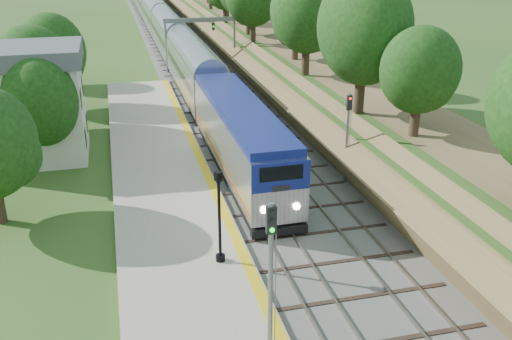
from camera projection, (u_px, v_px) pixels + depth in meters
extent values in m
cube|color=#4C4944|center=(192.00, 63.00, 71.72)|extent=(9.50, 170.00, 0.12)
cube|color=gray|center=(170.00, 63.00, 71.05)|extent=(0.08, 170.00, 0.16)
cube|color=gray|center=(181.00, 62.00, 71.38)|extent=(0.08, 170.00, 0.16)
cube|color=gray|center=(202.00, 61.00, 71.96)|extent=(0.08, 170.00, 0.16)
cube|color=gray|center=(213.00, 60.00, 72.29)|extent=(0.08, 170.00, 0.16)
cube|color=#AFA58D|center=(176.00, 231.00, 30.60)|extent=(6.40, 68.00, 0.38)
cube|color=gold|center=(228.00, 221.00, 31.17)|extent=(0.55, 68.00, 0.01)
cube|color=brown|center=(264.00, 48.00, 73.33)|extent=(9.00, 170.00, 3.00)
cube|color=brown|center=(235.00, 51.00, 72.52)|extent=(4.47, 170.00, 4.54)
cylinder|color=#332316|center=(506.00, 175.00, 27.11)|extent=(0.60, 0.60, 2.62)
cylinder|color=#332316|center=(253.00, 26.00, 71.92)|extent=(0.60, 0.60, 2.62)
cube|color=silver|center=(24.00, 112.00, 39.92)|extent=(8.00, 6.00, 6.80)
cube|color=#515359|center=(15.00, 55.00, 38.40)|extent=(8.60, 6.60, 1.20)
cube|color=black|center=(86.00, 137.00, 39.83)|extent=(0.05, 1.10, 1.30)
cube|color=black|center=(87.00, 122.00, 43.06)|extent=(0.05, 1.10, 1.30)
cube|color=black|center=(81.00, 99.00, 38.77)|extent=(0.05, 1.10, 1.30)
cube|color=black|center=(82.00, 86.00, 41.99)|extent=(0.05, 1.10, 1.30)
cylinder|color=slate|center=(166.00, 47.00, 65.29)|extent=(0.24, 0.24, 6.20)
cylinder|color=slate|center=(235.00, 44.00, 67.11)|extent=(0.24, 0.24, 6.20)
cube|color=slate|center=(200.00, 20.00, 65.11)|extent=(8.40, 0.25, 0.50)
cube|color=black|center=(179.00, 28.00, 64.69)|extent=(0.30, 0.20, 0.90)
cube|color=black|center=(213.00, 26.00, 65.60)|extent=(0.30, 0.20, 0.90)
cylinder|color=#332316|center=(54.00, 159.00, 37.62)|extent=(0.60, 0.60, 2.45)
sphere|color=black|center=(47.00, 110.00, 36.36)|extent=(5.32, 5.32, 5.32)
cylinder|color=#332316|center=(67.00, 97.00, 51.96)|extent=(0.60, 0.60, 2.45)
sphere|color=black|center=(62.00, 61.00, 50.69)|extent=(5.32, 5.32, 5.32)
cube|color=black|center=(241.00, 166.00, 38.17)|extent=(2.86, 17.88, 0.62)
cube|color=#B7BAC1|center=(240.00, 137.00, 37.38)|extent=(3.10, 18.62, 3.52)
cube|color=navy|center=(240.00, 107.00, 36.62)|extent=(2.98, 17.88, 0.46)
cube|color=navy|center=(281.00, 177.00, 28.63)|extent=(3.07, 0.10, 1.55)
cube|color=black|center=(281.00, 173.00, 28.52)|extent=(2.28, 0.06, 0.78)
cube|color=#AD2810|center=(240.00, 153.00, 37.83)|extent=(3.12, 18.25, 0.10)
cube|color=#B7BAC1|center=(194.00, 75.00, 55.68)|extent=(3.10, 20.69, 4.04)
cube|color=#B7BAC1|center=(170.00, 39.00, 74.76)|extent=(3.10, 20.69, 4.04)
cube|color=#B7BAC1|center=(156.00, 18.00, 93.84)|extent=(3.10, 20.69, 4.04)
cube|color=#B7BAC1|center=(147.00, 4.00, 112.93)|extent=(3.10, 20.69, 4.04)
cylinder|color=black|center=(221.00, 258.00, 27.37)|extent=(0.46, 0.46, 0.31)
cylinder|color=black|center=(219.00, 220.00, 26.60)|extent=(0.15, 0.15, 4.05)
cube|color=black|center=(218.00, 176.00, 25.75)|extent=(0.37, 0.37, 0.41)
cube|color=silver|center=(218.00, 176.00, 25.75)|extent=(0.26, 0.26, 0.31)
cylinder|color=slate|center=(270.00, 279.00, 20.51)|extent=(0.19, 0.19, 6.07)
cube|color=black|center=(271.00, 220.00, 19.60)|extent=(0.36, 0.23, 1.05)
cylinder|color=#0CE526|center=(272.00, 221.00, 19.48)|extent=(0.17, 0.06, 0.17)
cylinder|color=slate|center=(347.00, 139.00, 35.87)|extent=(0.17, 0.17, 5.81)
cube|color=black|center=(349.00, 103.00, 34.98)|extent=(0.32, 0.21, 0.94)
cylinder|color=#FF0C0C|center=(350.00, 103.00, 34.87)|extent=(0.15, 0.06, 0.15)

